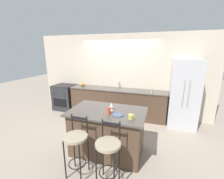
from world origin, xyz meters
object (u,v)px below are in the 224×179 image
Objects in this scene: tumbler_cup at (109,111)px; pumpkin_decoration at (83,84)px; wine_glass at (111,105)px; coffee_mug at (131,117)px; oven_range at (65,97)px; bar_stool_near at (76,143)px; soap_bottle at (152,91)px; dinner_plate at (118,115)px; refrigerator at (184,94)px; bar_stool_far at (108,151)px.

tumbler_cup is 0.98× the size of pumpkin_decoration.
wine_glass reaches higher than tumbler_cup.
pumpkin_decoration reaches higher than coffee_mug.
tumbler_cup reaches higher than oven_range.
soap_bottle is (1.08, 2.49, 0.36)m from bar_stool_near.
dinner_plate is 0.29m from coffee_mug.
soap_bottle is (0.25, 1.96, -0.02)m from coffee_mug.
tumbler_cup is (-0.45, 0.08, 0.02)m from coffee_mug.
pumpkin_decoration is 2.43m from soap_bottle.
bar_stool_near is (-1.95, -2.58, -0.35)m from refrigerator.
oven_range is 3.77m from bar_stool_far.
tumbler_cup is 2.71m from pumpkin_decoration.
coffee_mug is at bearing -35.92° from oven_range.
bar_stool_far is 4.54× the size of dinner_plate.
wine_glass reaches higher than oven_range.
oven_range is at bearing 144.08° from coffee_mug.
wine_glass is at bearing -36.78° from oven_range.
bar_stool_near is 6.38× the size of wine_glass.
bar_stool_near reaches higher than soap_bottle.
coffee_mug is (0.83, 0.53, 0.37)m from bar_stool_near.
bar_stool_near is (2.08, -2.64, 0.16)m from oven_range.
refrigerator is 2.34m from coffee_mug.
tumbler_cup is at bearing -86.46° from wine_glass.
bar_stool_far is at bearing -87.22° from dinner_plate.
bar_stool_far is at bearing -117.74° from refrigerator.
bar_stool_near is 1.00× the size of bar_stool_far.
oven_range is at bearing 128.25° from bar_stool_near.
coffee_mug is at bearing -118.74° from refrigerator.
oven_range is 3.37m from bar_stool_near.
pumpkin_decoration is at bearing 125.20° from bar_stool_far.
coffee_mug is (0.46, -0.28, -0.08)m from wine_glass.
dinner_plate is 0.18m from tumbler_cup.
soap_bottle is (3.16, -0.15, 0.52)m from oven_range.
refrigerator is 2.09× the size of oven_range.
pumpkin_decoration is (-1.72, 2.09, -0.04)m from tumbler_cup.
coffee_mug is 0.46m from tumbler_cup.
oven_range is at bearing 177.34° from soap_bottle.
refrigerator reaches higher than coffee_mug.
bar_stool_near is at bearing -131.40° from dinner_plate.
coffee_mug is 0.94× the size of soap_bottle.
oven_range is 3.35m from dinner_plate.
wine_glass is (0.37, 0.81, 0.45)m from bar_stool_near.
soap_bottle is at bearing 74.20° from dinner_plate.
tumbler_cup is at bearing 58.02° from bar_stool_near.
coffee_mug is at bearing -10.03° from tumbler_cup.
soap_bottle is (2.42, -0.21, -0.00)m from pumpkin_decoration.
soap_bottle is at bearing 78.83° from bar_stool_far.
bar_stool_far reaches higher than dinner_plate.
refrigerator is at bearing -2.15° from pumpkin_decoration.
bar_stool_far is 7.72× the size of pumpkin_decoration.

